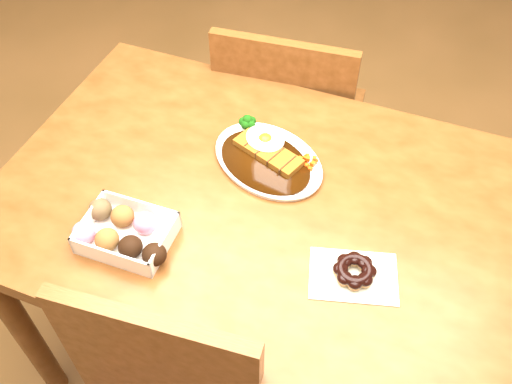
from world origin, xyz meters
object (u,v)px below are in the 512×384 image
(donut_box, at_px, (124,232))
(pon_de_ring, at_px, (354,271))
(table, at_px, (262,224))
(chair_far, at_px, (289,124))
(katsu_curry_plate, at_px, (268,156))

(donut_box, height_order, pon_de_ring, donut_box)
(table, xyz_separation_m, pon_de_ring, (0.24, -0.13, 0.12))
(donut_box, bearing_deg, chair_far, 81.36)
(chair_far, height_order, pon_de_ring, chair_far)
(chair_far, relative_size, katsu_curry_plate, 2.57)
(table, distance_m, donut_box, 0.33)
(table, height_order, chair_far, chair_far)
(table, xyz_separation_m, chair_far, (-0.11, 0.54, -0.17))
(chair_far, distance_m, katsu_curry_plate, 0.52)
(donut_box, bearing_deg, table, 43.28)
(donut_box, xyz_separation_m, pon_de_ring, (0.47, 0.09, -0.01))
(chair_far, bearing_deg, pon_de_ring, 112.65)
(pon_de_ring, bearing_deg, chair_far, 118.21)
(katsu_curry_plate, xyz_separation_m, donut_box, (-0.20, -0.32, 0.01))
(table, distance_m, pon_de_ring, 0.30)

